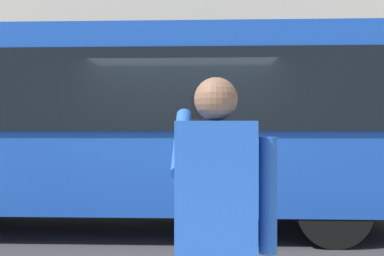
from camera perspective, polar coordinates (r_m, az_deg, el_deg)
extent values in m
plane|color=#2B2B2D|center=(6.77, -0.96, -13.51)|extent=(60.00, 60.00, 0.00)
cube|color=navy|center=(13.22, 16.10, 6.23)|extent=(4.40, 1.10, 0.24)
cube|color=#1947AD|center=(7.49, -8.28, 0.92)|extent=(9.00, 2.50, 2.60)
cube|color=black|center=(6.27, -10.42, 4.72)|extent=(7.60, 0.06, 1.10)
cylinder|color=black|center=(8.68, 13.19, -7.13)|extent=(1.00, 0.28, 1.00)
cylinder|color=black|center=(6.56, 16.85, -9.52)|extent=(1.00, 0.28, 1.00)
cube|color=#1E4CAD|center=(2.36, 2.93, -7.17)|extent=(0.40, 0.24, 0.66)
sphere|color=brown|center=(2.35, 2.93, 3.54)|extent=(0.22, 0.22, 0.22)
cylinder|color=#1E4CAD|center=(2.39, 9.25, -8.08)|extent=(0.09, 0.09, 0.58)
cylinder|color=#1E4CAD|center=(2.51, -1.22, -1.70)|extent=(0.09, 0.48, 0.37)
cube|color=black|center=(2.65, 0.70, 2.72)|extent=(0.07, 0.01, 0.14)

